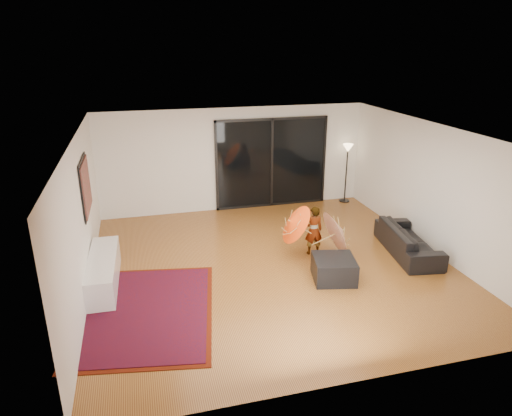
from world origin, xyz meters
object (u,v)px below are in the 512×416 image
object	(u,v)px
sofa	(408,240)
ottoman	(334,269)
media_console	(103,271)
child	(314,230)

from	to	relation	value
sofa	ottoman	distance (m)	2.10
media_console	sofa	xyz separation A→B (m)	(6.20, -0.23, 0.02)
media_console	child	world-z (taller)	child
media_console	child	bearing A→B (deg)	5.10
ottoman	media_console	bearing A→B (deg)	167.98
ottoman	sofa	bearing A→B (deg)	18.32
sofa	child	distance (m)	2.04
media_console	sofa	distance (m)	6.20
media_console	sofa	size ratio (longest dim) A/B	0.99
ottoman	child	bearing A→B (deg)	88.47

